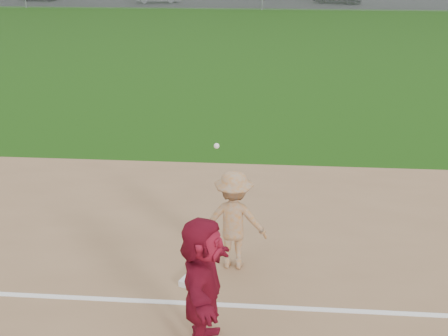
{
  "coord_description": "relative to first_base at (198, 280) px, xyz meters",
  "views": [
    {
      "loc": [
        0.76,
        -7.77,
        5.02
      ],
      "look_at": [
        0.0,
        1.5,
        1.3
      ],
      "focal_mm": 45.0,
      "sensor_mm": 36.0,
      "label": 1
    }
  ],
  "objects": [
    {
      "name": "ground",
      "position": [
        0.28,
        0.25,
        -0.07
      ],
      "size": [
        160.0,
        160.0,
        0.0
      ],
      "primitive_type": "plane",
      "color": "#1A460D",
      "rests_on": "ground"
    },
    {
      "name": "foul_line",
      "position": [
        0.28,
        -0.55,
        -0.04
      ],
      "size": [
        60.0,
        0.1,
        0.01
      ],
      "primitive_type": "cube",
      "color": "white",
      "rests_on": "infield_dirt"
    },
    {
      "name": "parking_asphalt",
      "position": [
        0.28,
        46.25,
        -0.06
      ],
      "size": [
        120.0,
        10.0,
        0.01
      ],
      "primitive_type": "cube",
      "color": "black",
      "rests_on": "ground"
    },
    {
      "name": "first_base",
      "position": [
        0.0,
        0.0,
        0.0
      ],
      "size": [
        0.57,
        0.57,
        0.1
      ],
      "primitive_type": "cube",
      "rotation": [
        0.0,
        0.0,
        -0.38
      ],
      "color": "silver",
      "rests_on": "infield_dirt"
    },
    {
      "name": "base_runner",
      "position": [
        0.27,
        -1.47,
        0.9
      ],
      "size": [
        0.57,
        1.76,
        1.9
      ],
      "primitive_type": "imported",
      "rotation": [
        0.0,
        0.0,
        1.56
      ],
      "color": "maroon",
      "rests_on": "infield_dirt"
    },
    {
      "name": "first_base_play",
      "position": [
        0.53,
        0.58,
        0.79
      ],
      "size": [
        1.13,
        0.69,
        2.23
      ],
      "color": "#939396",
      "rests_on": "infield_dirt"
    }
  ]
}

